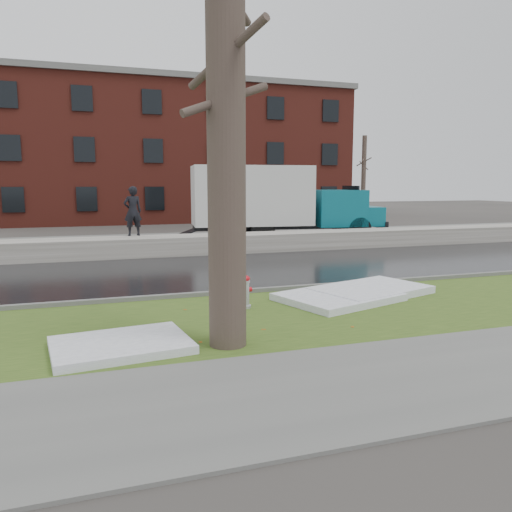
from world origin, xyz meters
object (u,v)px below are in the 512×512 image
object	(u,v)px
worker	(133,211)
tree	(226,105)
box_truck	(275,201)
fire_hydrant	(244,290)

from	to	relation	value
worker	tree	bearing A→B (deg)	82.32
tree	box_truck	distance (m)	16.65
fire_hydrant	worker	distance (m)	9.96
box_truck	fire_hydrant	bearing A→B (deg)	-106.16
tree	worker	xyz separation A→B (m)	(-0.58, 12.13, -2.31)
fire_hydrant	tree	distance (m)	4.42
tree	box_truck	xyz separation A→B (m)	(6.49, 15.19, -2.10)
box_truck	worker	world-z (taller)	box_truck
tree	worker	size ratio (longest dim) A/B	4.08
fire_hydrant	worker	xyz separation A→B (m)	(-1.60, 9.75, 1.27)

